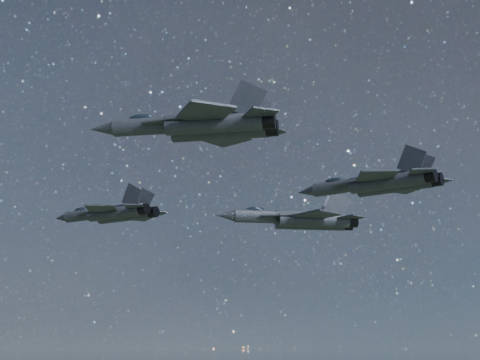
# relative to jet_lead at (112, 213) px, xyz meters

# --- Properties ---
(jet_lead) EXTENTS (15.08, 10.23, 3.79)m
(jet_lead) POSITION_rel_jet_lead_xyz_m (0.00, 0.00, 0.00)
(jet_lead) COLOR #2C3037
(jet_left) EXTENTS (18.37, 12.15, 4.69)m
(jet_left) POSITION_rel_jet_lead_xyz_m (19.66, 12.82, 0.76)
(jet_left) COLOR #2C3037
(jet_right) EXTENTS (16.48, 11.62, 4.17)m
(jet_right) POSITION_rel_jet_lead_xyz_m (16.66, -19.58, 2.64)
(jet_right) COLOR #2C3037
(jet_slot) EXTENTS (15.76, 10.49, 4.00)m
(jet_slot) POSITION_rel_jet_lead_xyz_m (30.06, -3.61, 0.87)
(jet_slot) COLOR #2C3037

